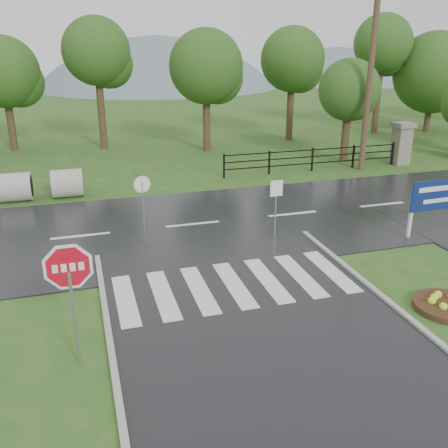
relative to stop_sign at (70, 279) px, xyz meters
name	(u,v)px	position (x,y,z in m)	size (l,w,h in m)	color
ground	(315,405)	(4.22, -2.53, -2.05)	(120.00, 120.00, 0.00)	#2D551C
main_road	(193,225)	(4.22, 7.47, -2.05)	(90.00, 8.00, 0.04)	black
crosswalk	(234,284)	(4.22, 2.47, -1.99)	(6.50, 2.80, 0.02)	silver
pillar_west	(402,142)	(17.22, 13.47, -0.87)	(1.00, 1.00, 2.24)	gray
fence_west	(312,157)	(11.97, 13.47, -1.32)	(9.58, 0.08, 1.20)	black
hills	(133,195)	(7.71, 62.47, -17.58)	(102.00, 48.00, 48.00)	slate
treeline	(157,148)	(5.22, 21.47, -2.05)	(83.20, 5.20, 10.00)	#244C17
stop_sign	(70,279)	(0.00, 0.00, 0.00)	(1.32, 0.07, 2.97)	#939399
estate_billboard	(439,197)	(12.11, 4.13, -0.67)	(2.29, 0.15, 2.00)	silver
flower_bed	(447,305)	(9.05, -0.27, -1.92)	(1.67, 1.67, 0.33)	#332111
reg_sign_small	(276,197)	(6.71, 5.61, -0.61)	(0.45, 0.06, 2.02)	#939399
reg_sign_round	(143,202)	(2.29, 6.16, -0.56)	(0.55, 0.11, 2.37)	#939399
utility_pole_east	(370,80)	(14.56, 12.97, 2.48)	(1.57, 0.43, 8.90)	#473523
entrance_tree_left	(349,91)	(14.66, 14.97, 1.77)	(3.28, 3.28, 5.50)	#3D2B1C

